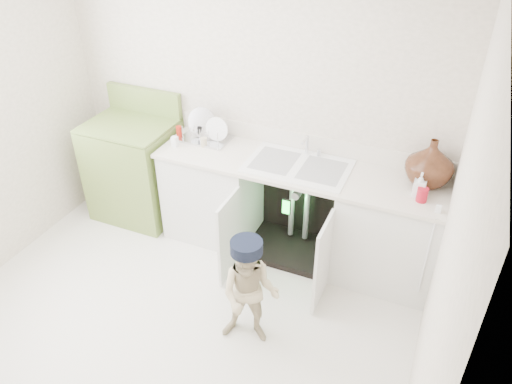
# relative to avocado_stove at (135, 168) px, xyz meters

# --- Properties ---
(ground) EXTENTS (3.50, 3.50, 0.00)m
(ground) POSITION_rel_avocado_stove_xyz_m (1.09, -1.18, -0.50)
(ground) COLOR beige
(ground) RESTS_ON ground
(room_shell) EXTENTS (6.00, 5.50, 1.26)m
(room_shell) POSITION_rel_avocado_stove_xyz_m (1.09, -1.18, 0.75)
(room_shell) COLOR silver
(room_shell) RESTS_ON ground
(counter_run) EXTENTS (2.44, 1.02, 1.28)m
(counter_run) POSITION_rel_avocado_stove_xyz_m (1.69, 0.03, -0.02)
(counter_run) COLOR silver
(counter_run) RESTS_ON ground
(avocado_stove) EXTENTS (0.79, 0.65, 1.22)m
(avocado_stove) POSITION_rel_avocado_stove_xyz_m (0.00, 0.00, 0.00)
(avocado_stove) COLOR olive
(avocado_stove) RESTS_ON ground
(repair_worker) EXTENTS (0.49, 0.95, 0.90)m
(repair_worker) POSITION_rel_avocado_stove_xyz_m (1.68, -1.05, -0.05)
(repair_worker) COLOR #C0B18A
(repair_worker) RESTS_ON ground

